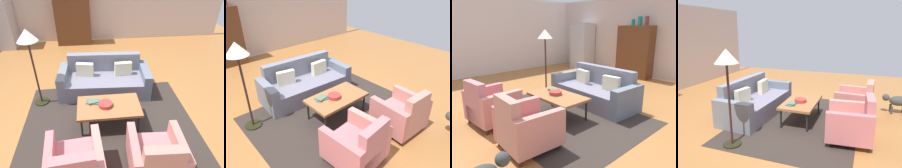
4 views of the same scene
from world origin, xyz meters
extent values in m
plane|color=#A76B36|center=(0.00, 0.00, 0.00)|extent=(11.45, 11.45, 0.00)
cube|color=#342B26|center=(-0.01, -0.65, 0.00)|extent=(3.40, 2.60, 0.01)
cube|color=slate|center=(-0.01, 0.40, 0.21)|extent=(1.79, 0.99, 0.42)
cube|color=slate|center=(0.01, 0.76, 0.43)|extent=(1.75, 0.28, 0.86)
cube|color=slate|center=(0.95, 0.35, 0.31)|extent=(0.23, 0.91, 0.62)
cube|color=slate|center=(-0.96, 0.46, 0.31)|extent=(0.23, 0.91, 0.62)
cube|color=beige|center=(0.45, 0.48, 0.58)|extent=(0.41, 0.14, 0.32)
cube|color=beige|center=(-0.45, 0.53, 0.58)|extent=(0.42, 0.20, 0.32)
cylinder|color=black|center=(-0.54, -0.42, 0.20)|extent=(0.04, 0.04, 0.41)
cylinder|color=black|center=(0.52, -0.42, 0.20)|extent=(0.04, 0.04, 0.41)
cylinder|color=#212525|center=(-0.54, -0.98, 0.20)|extent=(0.04, 0.04, 0.41)
cylinder|color=black|center=(0.52, -0.98, 0.20)|extent=(0.04, 0.04, 0.41)
cube|color=#976339|center=(-0.01, -0.70, 0.43)|extent=(1.20, 0.70, 0.05)
cylinder|color=#362421|center=(-0.97, -1.49, 0.05)|extent=(0.05, 0.05, 0.10)
cylinder|color=#3C2723|center=(-0.29, -1.43, 0.05)|extent=(0.05, 0.05, 0.10)
cylinder|color=black|center=(-0.92, -2.16, 0.05)|extent=(0.05, 0.05, 0.10)
cylinder|color=#362814|center=(-0.24, -2.11, 0.05)|extent=(0.05, 0.05, 0.10)
cube|color=#C87178|center=(-0.61, -1.80, 0.25)|extent=(0.62, 0.84, 0.30)
cube|color=#C27679|center=(-0.58, -2.13, 0.49)|extent=(0.57, 0.19, 0.78)
cube|color=#C77073|center=(-0.94, -1.83, 0.38)|extent=(0.18, 0.81, 0.56)
cube|color=tan|center=(-0.27, -1.77, 0.38)|extent=(0.18, 0.81, 0.56)
cylinder|color=#2F2B1F|center=(0.27, -1.44, 0.05)|extent=(0.05, 0.05, 0.10)
cylinder|color=#361F1D|center=(0.95, -1.48, 0.05)|extent=(0.05, 0.05, 0.10)
cylinder|color=#321B21|center=(0.24, -2.12, 0.05)|extent=(0.05, 0.05, 0.10)
cylinder|color=#3C1D1B|center=(0.92, -2.16, 0.05)|extent=(0.05, 0.05, 0.10)
cube|color=#C57376|center=(0.59, -1.80, 0.25)|extent=(0.60, 0.83, 0.30)
cube|color=tan|center=(0.58, -2.13, 0.49)|extent=(0.57, 0.17, 0.78)
cube|color=#C6756F|center=(0.25, -1.78, 0.38)|extent=(0.16, 0.81, 0.56)
cube|color=tan|center=(0.93, -1.82, 0.38)|extent=(0.16, 0.81, 0.56)
cylinder|color=#AB332E|center=(-0.07, -0.70, 0.49)|extent=(0.26, 0.26, 0.07)
cube|color=#3B6182|center=(-0.30, -0.57, 0.47)|extent=(0.30, 0.21, 0.02)
cube|color=#536C4E|center=(-0.30, -0.57, 0.49)|extent=(0.23, 0.19, 0.02)
cylinder|color=black|center=(-1.47, 0.15, 0.01)|extent=(0.32, 0.32, 0.03)
cylinder|color=#341E1C|center=(-1.47, 0.15, 0.76)|extent=(0.04, 0.04, 1.45)
cone|color=beige|center=(-1.47, 0.15, 1.60)|extent=(0.40, 0.40, 0.24)
cylinder|color=#3B3E3B|center=(1.10, -2.67, 0.10)|extent=(0.06, 0.06, 0.20)
cylinder|color=#3B3E3B|center=(1.24, -2.65, 0.10)|extent=(0.06, 0.06, 0.20)
ellipsoid|color=#3B3E3B|center=(1.19, -2.80, 0.32)|extent=(0.29, 0.45, 0.24)
sphere|color=#3B3E3B|center=(1.15, -2.51, 0.39)|extent=(0.17, 0.17, 0.17)
camera|label=1|loc=(-0.28, -3.69, 2.95)|focal=32.66mm
camera|label=2|loc=(-2.49, -3.49, 2.77)|focal=34.53mm
camera|label=3|loc=(3.19, -3.45, 1.85)|focal=35.19mm
camera|label=4|loc=(-4.47, -2.03, 2.04)|focal=35.21mm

